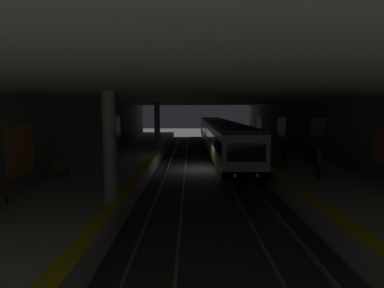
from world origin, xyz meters
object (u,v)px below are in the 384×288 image
bench_left_near (321,155)px  person_walking_mid (123,137)px  person_standing_far (319,164)px  bench_right_mid (61,167)px  metro_train (218,134)px  bench_left_mid (300,148)px  pillar_far (157,125)px  person_waiting_near (285,150)px  bench_right_far (128,138)px  pillar_near (110,147)px

bench_left_near → person_walking_mid: (11.42, 16.80, 0.35)m
person_standing_far → bench_right_mid: bearing=84.3°
metro_train → person_walking_mid: size_ratio=24.48×
person_standing_far → bench_left_mid: bearing=-13.6°
pillar_far → person_waiting_near: bearing=-128.4°
person_waiting_near → bench_left_near: bearing=-102.2°
bench_left_near → bench_left_mid: 4.64m
person_waiting_near → bench_right_far: bearing=44.9°
pillar_far → metro_train: pillar_far is taller
bench_left_mid → pillar_far: bearing=72.2°
bench_left_near → bench_right_mid: 17.80m
pillar_near → person_walking_mid: size_ratio=2.81×
pillar_near → bench_left_near: pillar_near is taller
metro_train → bench_right_mid: bearing=151.5°
bench_right_far → metro_train: bearing=-92.4°
bench_left_near → bench_left_mid: (4.64, 0.00, 0.00)m
bench_right_mid → pillar_near: bearing=-142.7°
metro_train → bench_left_mid: bearing=-147.9°
bench_left_near → bench_right_mid: same height
pillar_near → bench_right_far: 26.11m
bench_left_mid → person_walking_mid: bearing=68.0°
bench_right_mid → person_waiting_near: bearing=-69.1°
pillar_near → person_standing_far: (4.08, -10.19, -1.35)m
metro_train → bench_right_mid: 22.51m
bench_right_far → person_waiting_near: size_ratio=1.11×
metro_train → pillar_near: bearing=165.5°
bench_left_near → bench_right_far: (15.19, 17.07, 0.00)m
bench_left_mid → bench_right_mid: bearing=119.5°
metro_train → bench_right_mid: size_ratio=23.32×
pillar_far → bench_right_mid: 14.54m
person_waiting_near → person_walking_mid: person_walking_mid is taller
bench_left_near → bench_left_mid: same height
pillar_near → pillar_far: (19.31, 0.00, 0.00)m
pillar_near → person_standing_far: 11.06m
bench_left_near → person_walking_mid: size_ratio=1.05×
pillar_far → bench_left_near: (-8.78, -12.88, -1.75)m
person_waiting_near → metro_train: bearing=15.2°
metro_train → bench_right_far: bearing=87.6°
metro_train → pillar_far: bearing=132.3°
bench_right_far → person_standing_far: 25.99m
pillar_far → bench_left_near: size_ratio=2.68×
bench_left_near → person_waiting_near: bearing=77.8°
person_standing_far → bench_left_near: bearing=-22.6°
bench_right_far → person_standing_far: person_standing_far is taller
pillar_near → person_walking_mid: (21.95, 3.92, -1.40)m
metro_train → bench_right_mid: metro_train is taller
pillar_near → metro_train: pillar_near is taller
bench_right_far → bench_right_mid: bearing=180.0°
pillar_near → person_waiting_near: size_ratio=2.97×
pillar_far → person_standing_far: 18.38m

